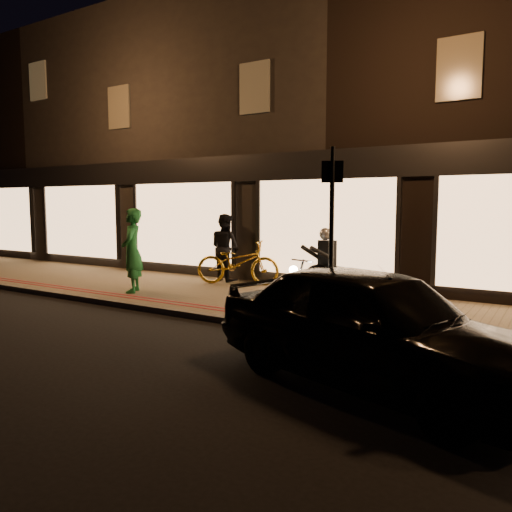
{
  "coord_description": "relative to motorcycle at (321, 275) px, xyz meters",
  "views": [
    {
      "loc": [
        5.07,
        -7.32,
        2.21
      ],
      "look_at": [
        -0.49,
        1.6,
        1.1
      ],
      "focal_mm": 35.0,
      "sensor_mm": 36.0,
      "label": 1
    }
  ],
  "objects": [
    {
      "name": "ground",
      "position": [
        -0.79,
        -2.09,
        -0.73
      ],
      "size": [
        90.0,
        90.0,
        0.0
      ],
      "primitive_type": "plane",
      "color": "black",
      "rests_on": "ground"
    },
    {
      "name": "sidewalk",
      "position": [
        -0.79,
        -0.09,
        -0.67
      ],
      "size": [
        50.0,
        4.0,
        0.12
      ],
      "primitive_type": "cube",
      "color": "#726547",
      "rests_on": "ground"
    },
    {
      "name": "kerb_stone",
      "position": [
        -0.79,
        -2.04,
        -0.67
      ],
      "size": [
        50.0,
        0.14,
        0.12
      ],
      "primitive_type": "cube",
      "color": "#59544C",
      "rests_on": "ground"
    },
    {
      "name": "red_kerb_lines",
      "position": [
        -0.79,
        -1.54,
        -0.61
      ],
      "size": [
        50.0,
        0.26,
        0.01
      ],
      "color": "maroon",
      "rests_on": "sidewalk"
    },
    {
      "name": "building_row",
      "position": [
        -0.79,
        6.9,
        3.51
      ],
      "size": [
        48.0,
        10.11,
        8.5
      ],
      "color": "black",
      "rests_on": "ground"
    },
    {
      "name": "motorcycle",
      "position": [
        0.0,
        0.0,
        0.0
      ],
      "size": [
        0.85,
        1.87,
        1.59
      ],
      "rotation": [
        0.0,
        0.0,
        -0.33
      ],
      "color": "black",
      "rests_on": "sidewalk"
    },
    {
      "name": "sign_post",
      "position": [
        1.02,
        -1.84,
        1.06
      ],
      "size": [
        0.33,
        0.16,
        3.0
      ],
      "rotation": [
        0.0,
        0.0,
        0.4
      ],
      "color": "black",
      "rests_on": "sidewalk"
    },
    {
      "name": "bicycle_gold",
      "position": [
        -2.9,
        1.21,
        -0.05
      ],
      "size": [
        2.29,
        1.46,
        1.14
      ],
      "primitive_type": "imported",
      "rotation": [
        0.0,
        0.0,
        1.93
      ],
      "color": "gold",
      "rests_on": "sidewalk"
    },
    {
      "name": "person_green",
      "position": [
        -4.36,
        -1.06,
        0.37
      ],
      "size": [
        0.8,
        0.86,
        1.98
      ],
      "primitive_type": "imported",
      "rotation": [
        0.0,
        0.0,
        -0.96
      ],
      "color": "#1E7034",
      "rests_on": "sidewalk"
    },
    {
      "name": "person_dark",
      "position": [
        -3.52,
        1.52,
        0.29
      ],
      "size": [
        1.04,
        0.9,
        1.81
      ],
      "primitive_type": "imported",
      "rotation": [
        0.0,
        0.0,
        2.87
      ],
      "color": "black",
      "rests_on": "sidewalk"
    },
    {
      "name": "parked_car",
      "position": [
        2.35,
        -3.63,
        0.0
      ],
      "size": [
        4.65,
        2.97,
        1.48
      ],
      "primitive_type": "imported",
      "rotation": [
        0.0,
        0.0,
        1.26
      ],
      "color": "black",
      "rests_on": "ground"
    }
  ]
}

